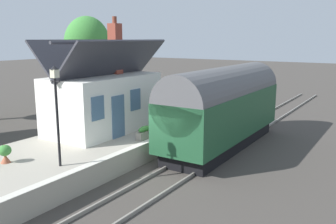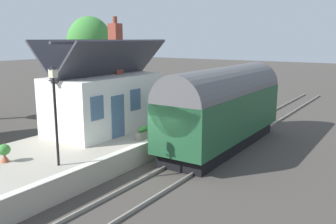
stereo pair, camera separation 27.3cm
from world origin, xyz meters
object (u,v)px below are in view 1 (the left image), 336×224
object	(u,v)px
bench_mid_platform	(204,101)
planter_bench_right	(151,105)
station_building	(104,100)
train	(223,107)
bench_near_building	(189,107)
lamp_post_platform	(56,97)
tree_mid_background	(87,43)
planter_edge_near	(5,153)
planter_corner_building	(144,133)

from	to	relation	value
bench_mid_platform	planter_bench_right	world-z (taller)	planter_bench_right
station_building	planter_bench_right	distance (m)	5.31
train	bench_near_building	size ratio (longest dim) A/B	7.16
planter_bench_right	lamp_post_platform	world-z (taller)	lamp_post_platform
station_building	tree_mid_background	size ratio (longest dim) A/B	0.86
bench_mid_platform	planter_edge_near	bearing A→B (deg)	175.06
lamp_post_platform	tree_mid_background	size ratio (longest dim) A/B	0.50
planter_corner_building	tree_mid_background	xyz separation A→B (m)	(9.49, 13.03, 4.07)
planter_edge_near	station_building	bearing A→B (deg)	2.83
train	tree_mid_background	bearing A→B (deg)	69.68
station_building	planter_edge_near	world-z (taller)	station_building
train	planter_bench_right	xyz separation A→B (m)	(1.73, 5.91, -0.76)
planter_bench_right	station_building	bearing A→B (deg)	-173.64
train	planter_edge_near	xyz separation A→B (m)	(-9.50, 5.03, -0.86)
train	tree_mid_background	world-z (taller)	tree_mid_background
lamp_post_platform	tree_mid_background	distance (m)	19.12
train	bench_near_building	xyz separation A→B (m)	(2.51, 3.49, -0.78)
bench_near_building	station_building	bearing A→B (deg)	162.76
station_building	planter_bench_right	bearing A→B (deg)	6.36
planter_edge_near	tree_mid_background	distance (m)	18.90
bench_mid_platform	train	bearing A→B (deg)	-144.04
planter_corner_building	lamp_post_platform	distance (m)	5.40
planter_bench_right	tree_mid_background	distance (m)	11.08
train	lamp_post_platform	xyz separation A→B (m)	(-8.59, 2.94, 1.41)
lamp_post_platform	tree_mid_background	bearing A→B (deg)	41.22
station_building	lamp_post_platform	xyz separation A→B (m)	(-5.17, -2.40, 1.04)
planter_corner_building	planter_bench_right	bearing A→B (deg)	32.13
planter_edge_near	planter_corner_building	size ratio (longest dim) A/B	0.77
bench_near_building	tree_mid_background	bearing A→B (deg)	74.97
bench_near_building	lamp_post_platform	xyz separation A→B (m)	(-11.10, -0.55, 2.20)
bench_near_building	lamp_post_platform	bearing A→B (deg)	-177.15
planter_edge_near	tree_mid_background	world-z (taller)	tree_mid_background
planter_corner_building	planter_edge_near	bearing A→B (deg)	155.89
bench_mid_platform	planter_edge_near	xyz separation A→B (m)	(-14.69, 1.27, -0.08)
planter_bench_right	lamp_post_platform	size ratio (longest dim) A/B	0.24
train	planter_bench_right	distance (m)	6.20
station_building	bench_near_building	size ratio (longest dim) A/B	4.68
station_building	planter_corner_building	world-z (taller)	station_building
station_building	tree_mid_background	bearing A→B (deg)	47.95
planter_bench_right	lamp_post_platform	distance (m)	10.96
train	planter_corner_building	xyz separation A→B (m)	(-3.76, 2.46, -0.95)
tree_mid_background	bench_mid_platform	bearing A→B (deg)	-92.67
station_building	lamp_post_platform	world-z (taller)	station_building
planter_bench_right	planter_corner_building	distance (m)	6.48
bench_mid_platform	bench_near_building	distance (m)	2.69
lamp_post_platform	bench_mid_platform	bearing A→B (deg)	3.43
planter_edge_near	planter_bench_right	distance (m)	11.27
train	station_building	xyz separation A→B (m)	(-3.42, 5.33, 0.38)
planter_bench_right	planter_corner_building	world-z (taller)	planter_bench_right
bench_near_building	tree_mid_background	distance (m)	13.02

